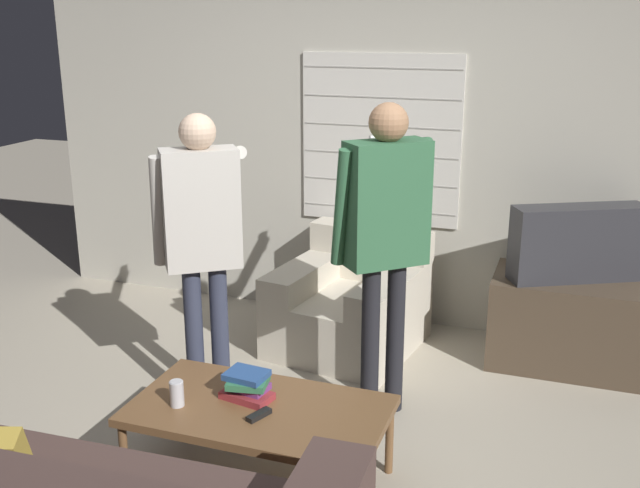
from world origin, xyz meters
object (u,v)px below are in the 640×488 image
Objects in this scene: armchair_beige at (351,304)px; coffee_table at (259,413)px; person_left_standing at (202,228)px; book_stack at (248,385)px; spare_remote at (259,415)px; soda_can at (177,393)px; tv at (578,243)px; person_right_standing at (385,222)px.

armchair_beige is 0.86× the size of coffee_table.
coffee_table is 0.71× the size of person_left_standing.
book_stack reaches higher than spare_remote.
person_left_standing is at bearing 134.60° from coffee_table.
book_stack is 1.91× the size of spare_remote.
book_stack is 0.33m from soda_can.
tv is 2.60m from soda_can.
coffee_table is 1.19m from person_right_standing.
spare_remote is (0.10, -1.75, 0.13)m from armchair_beige.
coffee_table is 1.07m from person_left_standing.
person_left_standing reaches higher than coffee_table.
person_left_standing is 0.97× the size of person_right_standing.
coffee_table is 1.45× the size of tv.
coffee_table is at bearing -155.47° from person_right_standing.
armchair_beige is at bearing 80.27° from soda_can.
person_left_standing is at bearing 133.33° from book_stack.
spare_remote is at bearing 3.89° from soda_can.
tv is 0.49× the size of person_left_standing.
armchair_beige reaches higher than book_stack.
book_stack is 2.06× the size of soda_can.
soda_can is at bearing -162.60° from coffee_table.
book_stack is at bearing -82.72° from person_left_standing.
person_left_standing reaches higher than soda_can.
armchair_beige is 7.61× the size of spare_remote.
coffee_table is 4.60× the size of book_stack.
person_right_standing reaches higher than person_left_standing.
spare_remote is (0.04, -0.09, 0.05)m from coffee_table.
person_right_standing is (0.36, 0.86, 0.73)m from coffee_table.
person_left_standing reaches higher than tv.
armchair_beige is 1.60m from book_stack.
soda_can is (-0.72, -0.98, -0.64)m from person_right_standing.
tv is 0.47× the size of person_right_standing.
person_right_standing is at bearing 67.36° from coffee_table.
person_right_standing reaches higher than soda_can.
armchair_beige reaches higher than spare_remote.
soda_can is at bearing 21.45° from tv.
book_stack is at bearing -161.98° from person_right_standing.
tv is 6.52× the size of soda_can.
person_left_standing is 0.94m from soda_can.
book_stack reaches higher than soda_can.
tv is 1.40m from person_right_standing.
spare_remote is (-1.30, -1.92, -0.39)m from tv.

